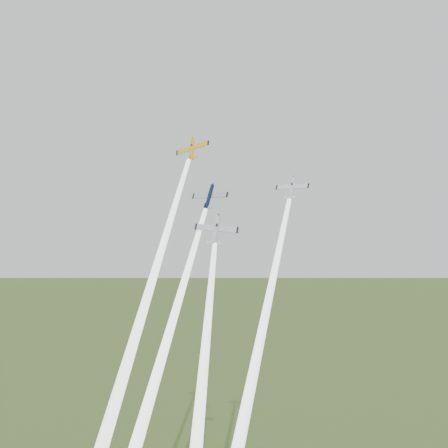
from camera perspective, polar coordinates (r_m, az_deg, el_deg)
plane_yellow at (r=120.11m, az=-3.26°, el=7.62°), size 8.58×6.75×8.60m
smoke_trail_yellow at (r=98.84m, az=-8.37°, el=-9.17°), size 8.99×44.78×59.84m
plane_navy at (r=114.25m, az=-1.51°, el=2.77°), size 8.66×7.00×7.10m
smoke_trail_navy at (r=98.05m, az=-6.24°, el=-13.01°), size 9.89×38.63×51.66m
plane_silver_right at (r=118.31m, az=6.90°, el=3.66°), size 7.95×6.54×6.56m
smoke_trail_silver_right at (r=99.99m, az=3.59°, el=-12.16°), size 10.99×39.98×53.69m
plane_silver_low at (r=107.44m, az=-0.81°, el=-0.64°), size 8.77×6.62×8.20m
smoke_trail_silver_low at (r=93.42m, az=-2.19°, el=-15.39°), size 4.58×33.08×43.63m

